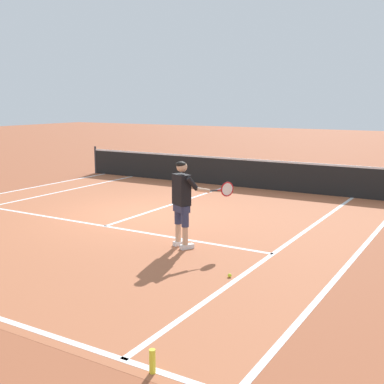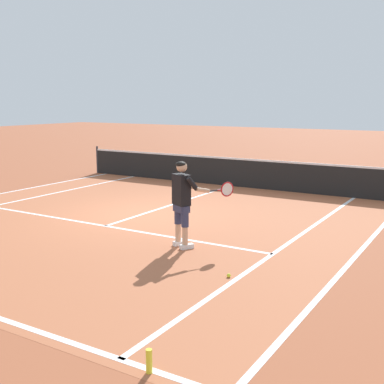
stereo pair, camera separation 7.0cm
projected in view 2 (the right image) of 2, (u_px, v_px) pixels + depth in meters
The scene contains 11 objects.
ground_plane at pixel (143, 214), 12.64m from camera, with size 80.00×80.00×0.00m, color #9E5133.
court_inner_surface at pixel (131, 218), 12.23m from camera, with size 10.98×11.32×0.00m, color #B2603D.
line_service at pixel (106, 226), 11.44m from camera, with size 8.23×0.10×0.01m, color white.
line_centre_service at pixel (180, 202), 14.13m from camera, with size 0.10×6.40×0.01m, color white.
line_singles_left at pixel (18, 201), 14.32m from camera, with size 0.10×10.92×0.01m, color white.
line_singles_right at pixel (290, 242), 10.14m from camera, with size 0.10×10.92×0.01m, color white.
line_doubles_right at pixel (359, 252), 9.45m from camera, with size 0.10×10.92×0.01m, color white.
tennis_net at pixel (231, 171), 16.74m from camera, with size 11.96×0.08×1.07m.
tennis_player at pixel (183, 198), 9.62m from camera, with size 1.03×0.92×1.71m.
tennis_ball_near_feet at pixel (229, 275), 8.12m from camera, with size 0.07×0.07×0.07m, color #CCE02D.
water_bottle at pixel (149, 361), 5.25m from camera, with size 0.07×0.07×0.27m, color yellow.
Camera 2 is at (7.45, -9.91, 2.86)m, focal length 46.34 mm.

